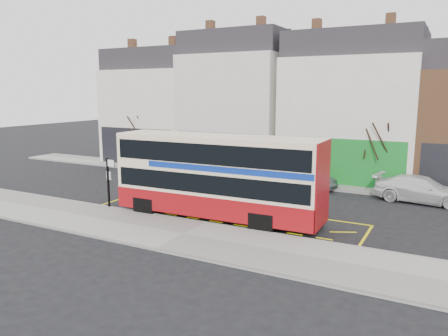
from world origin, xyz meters
The scene contains 15 objects.
ground centered at (0.00, 0.00, 0.00)m, with size 120.00×120.00×0.00m, color black.
pavement centered at (0.00, -2.30, 0.07)m, with size 40.00×4.00×0.15m, color #999691.
kerb centered at (0.00, -0.38, 0.07)m, with size 40.00×0.15×0.15m, color gray.
far_pavement centered at (0.00, 11.00, 0.07)m, with size 50.00×3.00×0.15m, color #999691.
road_markings centered at (0.00, 1.60, 0.01)m, with size 14.00×3.40×0.01m, color yellow, non-canonical shape.
terrace_far_left centered at (-13.50, 14.99, 4.82)m, with size 8.00×8.01×10.80m.
terrace_left centered at (-5.50, 14.99, 5.32)m, with size 8.00×8.01×11.80m.
terrace_green_shop centered at (3.50, 14.99, 5.07)m, with size 9.00×8.01×11.30m.
double_decker_bus centered at (0.03, 0.77, 2.19)m, with size 10.49×2.69×4.16m.
bus_stop_post centered at (-5.94, -0.40, 1.77)m, with size 0.66×0.12×2.65m.
car_silver centered at (-10.64, 9.28, 0.75)m, with size 1.77×4.40×1.50m, color #AAAAAE.
car_grey centered at (1.82, 9.54, 0.63)m, with size 1.33×3.82×1.26m, color #44474D.
car_white centered at (8.66, 9.08, 0.75)m, with size 2.10×5.16×1.50m, color white.
street_tree_left centered at (-13.76, 11.57, 3.68)m, with size 2.50×2.50×5.41m.
street_tree_right centered at (5.78, 11.39, 3.79)m, with size 2.58×2.58×5.56m.
Camera 1 is at (10.09, -17.56, 6.28)m, focal length 35.00 mm.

